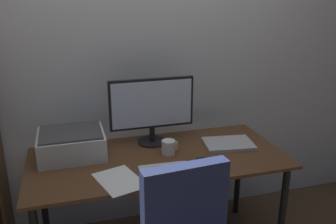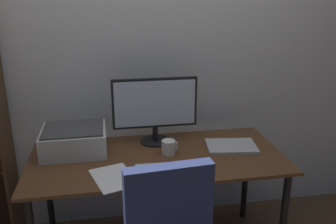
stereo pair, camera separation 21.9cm
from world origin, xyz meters
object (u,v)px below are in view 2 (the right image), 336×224
mouse (201,165)px  printer (74,140)px  desk (158,168)px  coffee_mug (169,147)px  laptop (231,146)px  keyboard (160,168)px  monitor (155,106)px

mouse → printer: size_ratio=0.24×
desk → coffee_mug: (0.07, 0.02, 0.13)m
mouse → laptop: size_ratio=0.30×
desk → coffee_mug: bearing=14.1°
desk → mouse: bearing=-39.9°
mouse → coffee_mug: size_ratio=0.94×
desk → printer: (-0.51, 0.16, 0.16)m
mouse → keyboard: bearing=176.6°
monitor → printer: 0.56m
monitor → laptop: (0.48, -0.19, -0.25)m
monitor → printer: bearing=-173.8°
mouse → coffee_mug: bearing=124.9°
monitor → keyboard: (-0.03, -0.41, -0.25)m
coffee_mug → laptop: bearing=2.3°
keyboard → mouse: bearing=0.7°
monitor → coffee_mug: monitor is taller
desk → printer: 0.56m
mouse → coffee_mug: coffee_mug is taller
monitor → coffee_mug: 0.30m
keyboard → laptop: 0.55m
desk → keyboard: 0.21m
keyboard → desk: bearing=89.1°
monitor → coffee_mug: bearing=-74.8°
mouse → laptop: 0.35m
laptop → printer: (-1.01, 0.13, 0.07)m
mouse → printer: 0.82m
monitor → mouse: 0.52m
printer → keyboard: bearing=-34.9°
laptop → coffee_mug: bearing=-169.8°
mouse → laptop: bearing=38.8°
keyboard → coffee_mug: size_ratio=2.84×
monitor → desk: bearing=-94.8°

